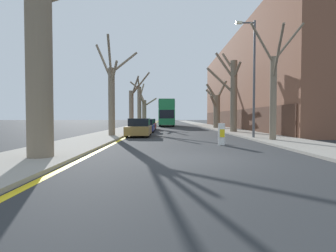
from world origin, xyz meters
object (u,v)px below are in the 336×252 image
Objects in this scene: parked_car_0 at (139,128)px; street_tree_left_3 at (139,104)px; street_tree_left_2 at (132,106)px; street_tree_left_4 at (144,110)px; street_tree_right_2 at (216,108)px; street_tree_left_1 at (112,94)px; street_tree_right_0 at (274,90)px; street_tree_left_0 at (42,55)px; double_decker_bus at (167,112)px; parked_car_1 at (145,126)px; lamp_post at (253,73)px; street_tree_right_1 at (233,92)px; traffic_bollard at (222,134)px; parked_car_2 at (149,124)px.

street_tree_left_3 is at bearing 95.78° from parked_car_0.
street_tree_left_4 reaches higher than street_tree_left_2.
street_tree_left_1 is at bearing -126.40° from street_tree_right_2.
street_tree_right_2 is at bearing 89.49° from street_tree_right_0.
double_decker_bus is (4.51, 36.55, -1.23)m from street_tree_left_0.
street_tree_left_4 is 1.12× the size of street_tree_right_2.
street_tree_right_2 is (10.95, 3.27, -0.15)m from street_tree_left_2.
lamp_post reaches higher than parked_car_1.
street_tree_right_1 reaches higher than street_tree_left_3.
street_tree_left_1 is 34.24m from street_tree_left_4.
lamp_post is (5.89, -27.77, 2.06)m from double_decker_bus.
street_tree_left_0 is 1.79× the size of parked_car_0.
street_tree_right_2 is (0.17, 19.25, -0.43)m from street_tree_right_0.
double_decker_bus is 31.88m from traffic_bollard.
double_decker_bus is 2.80× the size of parked_car_1.
street_tree_left_1 reaches higher than street_tree_right_0.
street_tree_left_0 is at bearing -90.67° from street_tree_left_2.
street_tree_right_1 is at bearing 26.53° from street_tree_left_1.
double_decker_bus is 2.62× the size of parked_car_2.
street_tree_right_2 reaches higher than traffic_bollard.
street_tree_left_1 reaches higher than parked_car_1.
street_tree_right_1 reaches higher than street_tree_left_4.
street_tree_left_0 is 9.40m from traffic_bollard.
street_tree_right_2 is at bearing 43.74° from parked_car_1.
street_tree_left_3 reaches higher than double_decker_bus.
double_decker_bus is at bearing 72.88° from street_tree_left_2.
street_tree_left_3 is at bearing 97.86° from parked_car_1.
parked_car_0 is at bearing -79.95° from street_tree_left_2.
lamp_post is (10.51, -36.53, 1.49)m from street_tree_left_4.
traffic_bollard is at bearing -127.17° from lamp_post.
street_tree_left_4 is (-0.38, 22.53, 0.16)m from street_tree_left_2.
street_tree_left_4 is 6.19× the size of traffic_bollard.
parked_car_1 is at bearing -90.00° from parked_car_2.
street_tree_right_1 is 6.76× the size of traffic_bollard.
street_tree_left_2 is 5.88× the size of traffic_bollard.
street_tree_right_0 reaches higher than double_decker_bus.
traffic_bollard is (5.17, -12.61, -0.03)m from parked_car_1.
parked_car_2 reaches higher than traffic_bollard.
street_tree_left_2 is at bearing -89.04° from street_tree_left_4.
parked_car_1 reaches higher than traffic_bollard.
street_tree_right_1 is 10.51m from parked_car_0.
street_tree_right_1 is (10.69, -6.32, 1.10)m from street_tree_left_2.
street_tree_right_0 is at bearing -73.84° from street_tree_left_4.
street_tree_right_1 is (10.95, 16.45, 0.29)m from street_tree_left_0.
street_tree_left_3 is (-0.24, 10.76, 0.74)m from street_tree_left_2.
parked_car_2 is (2.25, 22.94, -3.08)m from street_tree_left_0.
street_tree_right_2 is 12.46m from double_decker_bus.
street_tree_left_4 is at bearing 90.48° from street_tree_left_1.
street_tree_left_0 is 1.05× the size of street_tree_left_1.
double_decker_bus is 10.03× the size of traffic_bollard.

